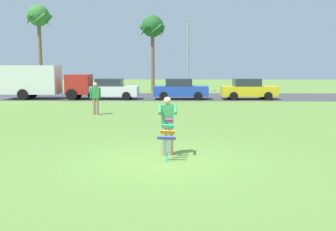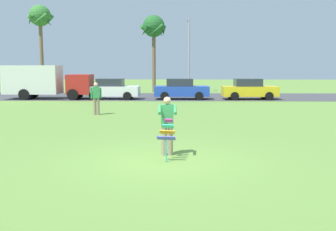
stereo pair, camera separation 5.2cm
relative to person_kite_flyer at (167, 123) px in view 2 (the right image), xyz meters
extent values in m
plane|color=olive|center=(-0.13, -0.69, -0.95)|extent=(120.00, 120.00, 0.00)
cube|color=#424247|center=(-0.13, 20.93, -0.95)|extent=(120.00, 8.00, 0.01)
cylinder|color=gray|center=(0.09, 0.02, -0.50)|extent=(0.16, 0.16, 0.90)
cylinder|color=gray|center=(-0.09, 0.02, -0.50)|extent=(0.16, 0.16, 0.90)
cube|color=#338C4C|center=(0.00, 0.02, 0.25)|extent=(0.37, 0.23, 0.60)
sphere|color=tan|center=(0.00, 0.02, 0.67)|extent=(0.22, 0.22, 0.22)
cylinder|color=#338C4C|center=(0.23, -0.22, 0.43)|extent=(0.11, 0.59, 0.24)
cylinder|color=#338C4C|center=(-0.21, -0.24, 0.43)|extent=(0.11, 0.59, 0.24)
cube|color=#D83399|center=(0.05, -0.29, 0.13)|extent=(0.24, 0.17, 0.12)
cube|color=#33BFBF|center=(0.03, -0.45, -0.01)|extent=(0.34, 0.18, 0.12)
cube|color=orange|center=(0.01, -0.61, -0.15)|extent=(0.43, 0.19, 0.12)
cube|color=#4C4CCC|center=(-0.01, -0.77, -0.28)|extent=(0.53, 0.21, 0.12)
cylinder|color=#33BFBF|center=(-0.01, -0.77, -0.62)|extent=(0.04, 0.04, 0.67)
cube|color=#B2231E|center=(-7.26, 18.52, 0.22)|extent=(1.80, 1.90, 1.50)
cube|color=silver|center=(-10.96, 18.53, 0.57)|extent=(4.20, 2.00, 2.20)
cylinder|color=black|center=(-7.61, 19.44, -0.53)|extent=(0.84, 0.28, 0.84)
cylinder|color=black|center=(-7.61, 17.60, -0.53)|extent=(0.84, 0.28, 0.84)
cylinder|color=black|center=(-11.31, 19.45, -0.53)|extent=(0.84, 0.28, 0.84)
cylinder|color=black|center=(-11.31, 17.61, -0.53)|extent=(0.84, 0.28, 0.84)
cube|color=white|center=(-4.75, 18.53, -0.31)|extent=(4.25, 1.81, 0.76)
cube|color=#282D38|center=(-4.90, 18.53, 0.35)|extent=(2.05, 1.45, 0.60)
cylinder|color=black|center=(-3.42, 19.30, -0.63)|extent=(0.65, 0.24, 0.64)
cylinder|color=black|center=(-3.47, 17.68, -0.63)|extent=(0.65, 0.24, 0.64)
cylinder|color=black|center=(-6.03, 19.37, -0.63)|extent=(0.65, 0.24, 0.64)
cylinder|color=black|center=(-6.07, 17.75, -0.63)|extent=(0.65, 0.24, 0.64)
cube|color=#2347B7|center=(0.66, 18.53, -0.31)|extent=(4.21, 1.72, 0.76)
cube|color=#282D38|center=(0.51, 18.52, 0.35)|extent=(2.02, 1.40, 0.60)
cylinder|color=black|center=(1.95, 19.34, -0.63)|extent=(0.64, 0.22, 0.64)
cylinder|color=black|center=(1.96, 17.72, -0.63)|extent=(0.64, 0.22, 0.64)
cylinder|color=black|center=(-0.65, 19.33, -0.63)|extent=(0.64, 0.22, 0.64)
cylinder|color=black|center=(-0.64, 17.71, -0.63)|extent=(0.64, 0.22, 0.64)
cube|color=yellow|center=(5.90, 18.53, -0.31)|extent=(4.25, 1.83, 0.76)
cube|color=#282D38|center=(5.75, 18.52, 0.35)|extent=(2.06, 1.45, 0.60)
cylinder|color=black|center=(7.18, 19.37, -0.63)|extent=(0.65, 0.24, 0.64)
cylinder|color=black|center=(7.23, 17.76, -0.63)|extent=(0.65, 0.24, 0.64)
cylinder|color=black|center=(4.58, 19.29, -0.63)|extent=(0.65, 0.24, 0.64)
cylinder|color=black|center=(4.63, 17.68, -0.63)|extent=(0.65, 0.24, 0.64)
cylinder|color=brown|center=(-13.29, 27.30, 2.70)|extent=(0.36, 0.36, 7.30)
sphere|color=#387A33|center=(-13.29, 27.30, 6.55)|extent=(2.10, 2.10, 2.10)
cone|color=#387A33|center=(-12.34, 27.30, 6.10)|extent=(0.44, 1.56, 1.28)
cone|color=#387A33|center=(-13.00, 28.20, 6.10)|extent=(1.62, 0.90, 1.28)
cone|color=#387A33|center=(-14.06, 27.86, 6.10)|extent=(1.27, 1.52, 1.28)
cone|color=#387A33|center=(-14.06, 26.74, 6.10)|extent=(1.27, 1.52, 1.28)
cone|color=#387A33|center=(-13.00, 26.39, 6.10)|extent=(1.62, 0.90, 1.28)
cylinder|color=brown|center=(-1.97, 26.51, 2.13)|extent=(0.36, 0.36, 6.17)
sphere|color=#236028|center=(-1.97, 26.51, 5.42)|extent=(2.10, 2.10, 2.10)
cone|color=#236028|center=(-1.02, 26.51, 4.97)|extent=(0.44, 1.56, 1.28)
cone|color=#236028|center=(-1.68, 27.41, 4.97)|extent=(1.62, 0.90, 1.28)
cone|color=#236028|center=(-2.74, 27.07, 4.97)|extent=(1.27, 1.52, 1.28)
cone|color=#236028|center=(-2.74, 25.95, 4.97)|extent=(1.27, 1.52, 1.28)
cone|color=#236028|center=(-1.68, 25.61, 4.97)|extent=(1.62, 0.90, 1.28)
cylinder|color=#9E9EA3|center=(1.42, 25.39, 2.55)|extent=(0.16, 0.16, 7.00)
cylinder|color=#9E9EA3|center=(1.42, 26.09, 5.95)|extent=(0.10, 1.40, 0.10)
cube|color=#4C4C51|center=(1.42, 26.74, 5.91)|extent=(0.24, 0.44, 0.16)
cylinder|color=gray|center=(-4.11, 9.11, -0.50)|extent=(0.16, 0.16, 0.90)
cylinder|color=gray|center=(-3.93, 9.14, -0.50)|extent=(0.16, 0.16, 0.90)
cube|color=#338C4C|center=(-4.02, 9.13, 0.25)|extent=(0.39, 0.27, 0.60)
sphere|color=beige|center=(-4.02, 9.13, 0.67)|extent=(0.22, 0.22, 0.22)
cylinder|color=#338C4C|center=(-4.26, 9.09, 0.21)|extent=(0.09, 0.09, 0.58)
cylinder|color=#338C4C|center=(-3.78, 9.17, 0.21)|extent=(0.09, 0.09, 0.58)
camera|label=1|loc=(0.22, -10.98, 1.70)|focal=40.70mm
camera|label=2|loc=(0.28, -10.98, 1.70)|focal=40.70mm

